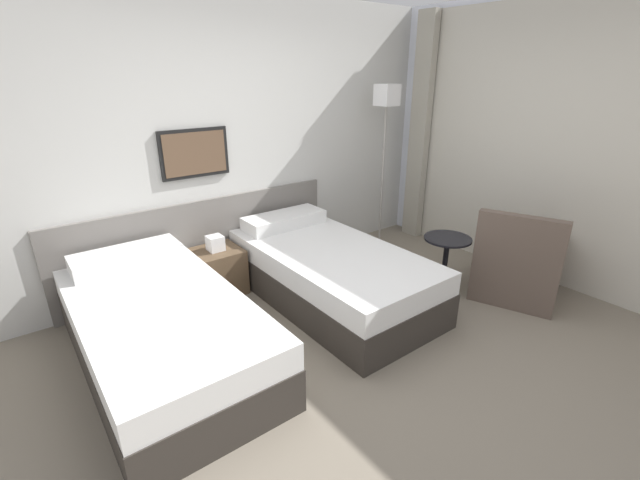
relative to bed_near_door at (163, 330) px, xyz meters
name	(u,v)px	position (x,y,z in m)	size (l,w,h in m)	color
ground_plane	(371,361)	(1.20, -0.93, -0.26)	(16.00, 16.00, 0.00)	slate
wall_headboard	(232,149)	(1.17, 1.07, 1.04)	(10.00, 0.10, 2.70)	silver
wall_window	(579,149)	(3.59, -1.09, 1.08)	(0.21, 4.47, 2.70)	white
bed_near_door	(163,330)	(0.00, 0.00, 0.00)	(1.06, 2.03, 0.64)	#332D28
bed_near_window	(330,273)	(1.55, 0.00, 0.00)	(1.06, 2.03, 0.64)	#332D28
nightstand	(218,270)	(0.78, 0.75, -0.03)	(0.44, 0.42, 0.58)	brown
floor_lamp	(386,116)	(2.85, 0.65, 1.28)	(0.24, 0.24, 1.88)	#9E9993
side_table	(446,254)	(2.52, -0.56, 0.12)	(0.44, 0.44, 0.56)	black
armchair	(518,268)	(3.02, -1.01, 0.01)	(1.01, 0.96, 0.88)	brown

